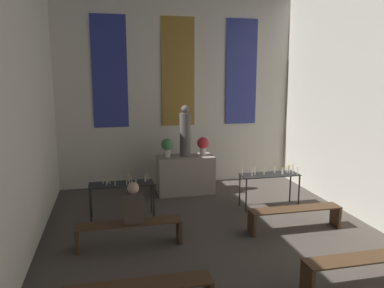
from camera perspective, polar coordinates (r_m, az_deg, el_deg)
The scene contains 11 objects.
wall_back at distance 10.60m, azimuth -2.20°, elevation 8.19°, with size 6.83×0.16×5.28m.
altar at distance 9.94m, azimuth -1.03°, elevation -4.65°, with size 1.47×0.72×1.00m.
statue at distance 9.71m, azimuth -1.05°, elevation 1.72°, with size 0.29×0.29×1.33m.
flower_vase_left at distance 9.67m, azimuth -3.81°, elevation -0.26°, with size 0.31×0.31×0.48m.
flower_vase_right at distance 9.87m, azimuth 1.67°, elevation -0.03°, with size 0.31×0.31×0.48m.
candle_rack_left at distance 8.25m, azimuth -10.64°, elevation -6.52°, with size 1.38×0.49×0.98m.
candle_rack_right at distance 9.03m, azimuth 11.81°, elevation -5.07°, with size 1.38×0.49×1.00m.
pew_third_right at distance 6.31m, azimuth 24.81°, elevation -16.41°, with size 1.90×0.36×0.46m.
pew_back_left at distance 7.06m, azimuth -9.54°, elevation -12.64°, with size 1.90×0.36×0.46m.
pew_back_right at distance 7.92m, azimuth 15.43°, elevation -10.27°, with size 1.90×0.36×0.46m.
person_seated at distance 6.90m, azimuth -8.90°, elevation -9.09°, with size 0.36×0.24×0.75m.
Camera 1 is at (-1.96, 1.25, 3.08)m, focal length 35.00 mm.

